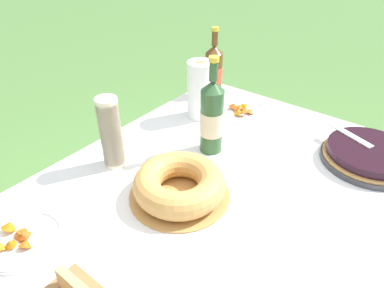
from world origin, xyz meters
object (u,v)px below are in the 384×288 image
(serving_knife, at_px, (380,151))
(cider_bottle_green, at_px, (212,117))
(snack_plate_left, at_px, (243,111))
(berry_tart, at_px, (369,155))
(cider_bottle_amber, at_px, (214,70))
(bundt_cake, at_px, (179,184))
(cup_stack, at_px, (111,133))
(snack_plate_near, at_px, (22,239))
(paper_towel_roll, at_px, (200,90))

(serving_knife, relative_size, cider_bottle_green, 1.00)
(cider_bottle_green, height_order, snack_plate_left, cider_bottle_green)
(berry_tart, distance_m, cider_bottle_green, 0.56)
(berry_tart, xyz_separation_m, snack_plate_left, (0.04, 0.53, -0.01))
(berry_tart, distance_m, cider_bottle_amber, 0.77)
(bundt_cake, relative_size, cup_stack, 1.23)
(bundt_cake, xyz_separation_m, snack_plate_near, (-0.40, 0.21, -0.03))
(berry_tart, height_order, snack_plate_near, berry_tart)
(bundt_cake, relative_size, snack_plate_near, 1.50)
(bundt_cake, distance_m, cider_bottle_amber, 0.76)
(cider_bottle_green, xyz_separation_m, paper_towel_roll, (0.18, 0.19, -0.02))
(cup_stack, distance_m, paper_towel_roll, 0.46)
(cup_stack, bearing_deg, berry_tart, -51.33)
(cup_stack, xyz_separation_m, snack_plate_left, (0.59, -0.16, -0.11))
(cider_bottle_amber, relative_size, snack_plate_left, 1.51)
(cider_bottle_green, bearing_deg, snack_plate_near, 167.86)
(cup_stack, xyz_separation_m, cider_bottle_amber, (0.68, 0.06, -0.01))
(serving_knife, relative_size, paper_towel_roll, 1.45)
(snack_plate_near, bearing_deg, berry_tart, -33.59)
(serving_knife, xyz_separation_m, cup_stack, (-0.54, 0.72, 0.06))
(serving_knife, distance_m, paper_towel_roll, 0.70)
(cider_bottle_green, distance_m, snack_plate_near, 0.69)
(paper_towel_roll, bearing_deg, snack_plate_left, -46.14)
(cup_stack, bearing_deg, snack_plate_near, -169.88)
(paper_towel_roll, bearing_deg, serving_knife, -83.37)
(cider_bottle_amber, xyz_separation_m, snack_plate_left, (-0.09, -0.22, -0.10))
(cup_stack, bearing_deg, cider_bottle_green, -37.19)
(berry_tart, distance_m, bundt_cake, 0.68)
(serving_knife, relative_size, cider_bottle_amber, 1.12)
(bundt_cake, height_order, paper_towel_roll, paper_towel_roll)
(cider_bottle_green, distance_m, snack_plate_left, 0.34)
(serving_knife, height_order, paper_towel_roll, paper_towel_roll)
(berry_tart, relative_size, cider_bottle_green, 0.91)
(cider_bottle_amber, distance_m, snack_plate_near, 1.08)
(bundt_cake, distance_m, snack_plate_left, 0.59)
(paper_towel_roll, bearing_deg, cider_bottle_green, -134.47)
(bundt_cake, bearing_deg, serving_knife, -39.51)
(berry_tart, distance_m, serving_knife, 0.05)
(cider_bottle_amber, xyz_separation_m, paper_towel_roll, (-0.22, -0.09, 0.00))
(bundt_cake, bearing_deg, snack_plate_near, 151.75)
(berry_tart, xyz_separation_m, paper_towel_roll, (-0.09, 0.67, 0.09))
(cup_stack, relative_size, cider_bottle_green, 0.72)
(snack_plate_near, xyz_separation_m, paper_towel_roll, (0.85, 0.04, 0.11))
(cup_stack, height_order, snack_plate_near, cup_stack)
(cup_stack, height_order, snack_plate_left, cup_stack)
(serving_knife, bearing_deg, bundt_cake, 74.16)
(cup_stack, xyz_separation_m, cider_bottle_green, (0.28, -0.21, 0.01))
(cup_stack, relative_size, paper_towel_roll, 1.05)
(berry_tart, height_order, bundt_cake, bundt_cake)
(serving_knife, relative_size, bundt_cake, 1.13)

